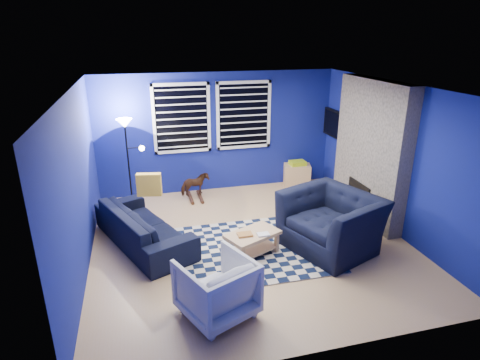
# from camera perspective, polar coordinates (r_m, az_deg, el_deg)

# --- Properties ---
(floor) EXTENTS (5.00, 5.00, 0.00)m
(floor) POSITION_cam_1_polar(r_m,az_deg,el_deg) (6.67, 1.45, -8.83)
(floor) COLOR tan
(floor) RESTS_ON ground
(ceiling) EXTENTS (5.00, 5.00, 0.00)m
(ceiling) POSITION_cam_1_polar(r_m,az_deg,el_deg) (5.87, 1.68, 12.99)
(ceiling) COLOR white
(ceiling) RESTS_ON wall_back
(wall_back) EXTENTS (5.00, 0.00, 5.00)m
(wall_back) POSITION_cam_1_polar(r_m,az_deg,el_deg) (8.49, -3.14, 6.71)
(wall_back) COLOR navy
(wall_back) RESTS_ON floor
(wall_left) EXTENTS (0.00, 5.00, 5.00)m
(wall_left) POSITION_cam_1_polar(r_m,az_deg,el_deg) (6.00, -22.04, -0.68)
(wall_left) COLOR navy
(wall_left) RESTS_ON floor
(wall_right) EXTENTS (0.00, 5.00, 5.00)m
(wall_right) POSITION_cam_1_polar(r_m,az_deg,el_deg) (7.23, 20.99, 2.91)
(wall_right) COLOR navy
(wall_right) RESTS_ON floor
(fireplace) EXTENTS (0.65, 2.00, 2.50)m
(fireplace) POSITION_cam_1_polar(r_m,az_deg,el_deg) (7.56, 17.94, 3.59)
(fireplace) COLOR gray
(fireplace) RESTS_ON floor
(window_left) EXTENTS (1.17, 0.06, 1.42)m
(window_left) POSITION_cam_1_polar(r_m,az_deg,el_deg) (8.26, -8.29, 8.64)
(window_left) COLOR black
(window_left) RESTS_ON wall_back
(window_right) EXTENTS (1.17, 0.06, 1.42)m
(window_right) POSITION_cam_1_polar(r_m,az_deg,el_deg) (8.50, 0.55, 9.18)
(window_right) COLOR black
(window_right) RESTS_ON wall_back
(tv) EXTENTS (0.07, 1.00, 0.58)m
(tv) POSITION_cam_1_polar(r_m,az_deg,el_deg) (8.81, 13.46, 7.69)
(tv) COLOR black
(tv) RESTS_ON wall_right
(rug) EXTENTS (2.52, 2.02, 0.02)m
(rug) POSITION_cam_1_polar(r_m,az_deg,el_deg) (6.46, 1.31, -9.78)
(rug) COLOR black
(rug) RESTS_ON floor
(sofa) EXTENTS (2.29, 1.61, 0.62)m
(sofa) POSITION_cam_1_polar(r_m,az_deg,el_deg) (6.68, -13.56, -6.37)
(sofa) COLOR black
(sofa) RESTS_ON floor
(armchair_big) EXTENTS (1.72, 1.62, 0.89)m
(armchair_big) POSITION_cam_1_polar(r_m,az_deg,el_deg) (6.48, 12.82, -5.83)
(armchair_big) COLOR black
(armchair_big) RESTS_ON floor
(armchair_bent) EXTENTS (1.06, 1.07, 0.75)m
(armchair_bent) POSITION_cam_1_polar(r_m,az_deg,el_deg) (4.98, -3.34, -15.04)
(armchair_bent) COLOR gray
(armchair_bent) RESTS_ON floor
(rocking_horse) EXTENTS (0.41, 0.62, 0.48)m
(rocking_horse) POSITION_cam_1_polar(r_m,az_deg,el_deg) (8.24, -6.42, -0.69)
(rocking_horse) COLOR #422415
(rocking_horse) RESTS_ON floor
(coffee_table) EXTENTS (0.93, 0.76, 0.41)m
(coffee_table) POSITION_cam_1_polar(r_m,az_deg,el_deg) (6.18, 1.79, -8.41)
(coffee_table) COLOR tan
(coffee_table) RESTS_ON rug
(cabinet) EXTENTS (0.65, 0.52, 0.57)m
(cabinet) POSITION_cam_1_polar(r_m,az_deg,el_deg) (9.04, 8.09, 0.78)
(cabinet) COLOR tan
(cabinet) RESTS_ON floor
(floor_lamp) EXTENTS (0.47, 0.29, 1.73)m
(floor_lamp) POSITION_cam_1_polar(r_m,az_deg,el_deg) (7.86, -15.81, 6.13)
(floor_lamp) COLOR black
(floor_lamp) RESTS_ON floor
(throw_pillow) EXTENTS (0.43, 0.20, 0.39)m
(throw_pillow) POSITION_cam_1_polar(r_m,az_deg,el_deg) (6.96, -12.81, -0.64)
(throw_pillow) COLOR gold
(throw_pillow) RESTS_ON sofa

